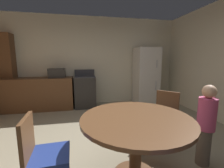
{
  "coord_description": "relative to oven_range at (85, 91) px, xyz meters",
  "views": [
    {
      "loc": [
        -0.29,
        -1.97,
        1.4
      ],
      "look_at": [
        0.29,
        0.95,
        0.92
      ],
      "focal_mm": 24.13,
      "sensor_mm": 36.0,
      "label": 1
    }
  ],
  "objects": [
    {
      "name": "ground_plane",
      "position": [
        0.22,
        -2.5,
        -0.47
      ],
      "size": [
        14.0,
        14.0,
        0.0
      ],
      "primitive_type": "plane",
      "color": "gray"
    },
    {
      "name": "wall_back",
      "position": [
        0.22,
        0.4,
        0.88
      ],
      "size": [
        5.75,
        0.12,
        2.7
      ],
      "primitive_type": "cube",
      "color": "beige",
      "rests_on": "ground"
    },
    {
      "name": "kitchen_counter",
      "position": [
        -1.35,
        -0.0,
        -0.02
      ],
      "size": [
        2.0,
        0.6,
        0.9
      ],
      "primitive_type": "cube",
      "color": "brown",
      "rests_on": "ground"
    },
    {
      "name": "pantry_column",
      "position": [
        -2.13,
        0.18,
        0.58
      ],
      "size": [
        0.44,
        0.36,
        2.1
      ],
      "primitive_type": "cube",
      "color": "brown",
      "rests_on": "ground"
    },
    {
      "name": "oven_range",
      "position": [
        0.0,
        0.0,
        0.0
      ],
      "size": [
        0.6,
        0.6,
        1.1
      ],
      "color": "#2D2B28",
      "rests_on": "ground"
    },
    {
      "name": "refrigerator",
      "position": [
        1.89,
        -0.05,
        0.41
      ],
      "size": [
        0.68,
        0.68,
        1.76
      ],
      "color": "silver",
      "rests_on": "ground"
    },
    {
      "name": "microwave",
      "position": [
        -0.77,
        -0.0,
        0.56
      ],
      "size": [
        0.44,
        0.32,
        0.26
      ],
      "primitive_type": "cube",
      "color": "#2D2B28",
      "rests_on": "kitchen_counter"
    },
    {
      "name": "dining_table",
      "position": [
        0.51,
        -2.94,
        0.14
      ],
      "size": [
        1.26,
        1.26,
        0.76
      ],
      "color": "brown",
      "rests_on": "ground"
    },
    {
      "name": "chair_west",
      "position": [
        -0.49,
        -3.0,
        0.03
      ],
      "size": [
        0.42,
        0.42,
        0.87
      ],
      "rotation": [
        0.0,
        0.0,
        6.35
      ],
      "color": "brown",
      "rests_on": "ground"
    },
    {
      "name": "chair_northeast",
      "position": [
        1.27,
        -2.27,
        0.03
      ],
      "size": [
        0.56,
        0.56,
        0.87
      ],
      "rotation": [
        0.0,
        0.0,
        3.87
      ],
      "color": "brown",
      "rests_on": "ground"
    },
    {
      "name": "person_child",
      "position": [
        1.49,
        -2.89,
        0.11
      ],
      "size": [
        0.23,
        0.23,
        1.09
      ],
      "rotation": [
        0.0,
        0.0,
        3.19
      ],
      "color": "#665B51",
      "rests_on": "ground"
    }
  ]
}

